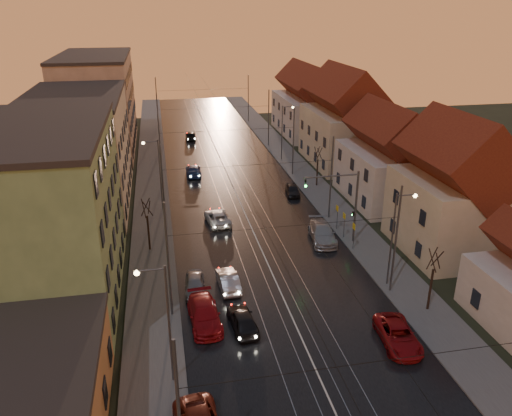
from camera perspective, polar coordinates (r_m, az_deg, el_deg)
ground at (r=32.20m, az=7.56°, el=-19.34°), size 160.00×160.00×0.00m
road at (r=66.67m, az=-3.21°, el=3.64°), size 16.00×120.00×0.04m
sidewalk_left at (r=66.12m, az=-11.84°, el=3.08°), size 4.00×120.00×0.15m
sidewalk_right at (r=68.65m, az=5.10°, el=4.19°), size 4.00×120.00×0.15m
tram_rail_0 at (r=66.41m, az=-5.10°, el=3.54°), size 0.06×120.00×0.03m
tram_rail_1 at (r=66.56m, az=-3.87°, el=3.62°), size 0.06×120.00×0.03m
tram_rail_2 at (r=66.76m, az=-2.56°, el=3.71°), size 0.06×120.00×0.03m
tram_rail_3 at (r=66.97m, az=-1.35°, el=3.79°), size 0.06×120.00×0.03m
apartment_left_1 at (r=40.49m, az=-23.09°, el=-1.02°), size 10.00×18.00×13.00m
apartment_left_2 at (r=59.32m, az=-19.55°, el=6.05°), size 10.00×20.00×12.00m
apartment_left_3 at (r=82.35m, az=-17.57°, el=11.28°), size 10.00×24.00×14.00m
house_right_1 at (r=48.13m, az=21.69°, el=1.43°), size 8.67×10.20×10.80m
house_right_2 at (r=59.08m, az=15.04°, el=5.14°), size 9.18×12.24×9.20m
house_right_3 at (r=72.08m, az=10.02°, el=9.54°), size 9.18×14.28×11.50m
house_right_4 at (r=88.91m, az=5.86°, el=11.64°), size 9.18×16.32×10.00m
catenary_pole_l_1 at (r=35.79m, az=-10.00°, el=-6.07°), size 0.16×0.16×9.00m
catenary_pole_r_1 at (r=39.68m, az=15.68°, el=-3.64°), size 0.16×0.16×9.00m
catenary_pole_l_2 at (r=49.54m, az=-10.56°, el=2.08°), size 0.16×0.16×9.00m
catenary_pole_r_2 at (r=52.42m, az=8.57°, el=3.34°), size 0.16×0.16×9.00m
catenary_pole_l_3 at (r=63.85m, az=-10.88°, el=6.63°), size 0.16×0.16×9.00m
catenary_pole_r_3 at (r=66.11m, az=4.29°, el=7.50°), size 0.16×0.16×9.00m
catenary_pole_l_4 at (r=78.43m, az=-11.09°, el=9.51°), size 0.16×0.16×9.00m
catenary_pole_r_4 at (r=80.27m, az=1.45°, el=10.20°), size 0.16×0.16×9.00m
catenary_pole_l_5 at (r=96.09m, az=-11.25°, el=11.80°), size 0.16×0.16×9.00m
catenary_pole_r_5 at (r=97.60m, az=-0.89°, el=12.37°), size 0.16×0.16×9.00m
street_lamp_0 at (r=29.58m, az=-10.59°, el=-11.83°), size 1.75×0.32×8.00m
street_lamp_1 at (r=40.54m, az=15.76°, el=-2.48°), size 1.75×0.32×8.00m
street_lamp_2 at (r=55.11m, az=-11.26°, el=4.52°), size 1.75×0.32×8.00m
street_lamp_3 at (r=72.71m, az=3.23°, el=9.21°), size 1.75×0.32×8.00m
traffic_light_mast at (r=46.91m, az=10.27°, el=1.06°), size 5.30×0.32×7.20m
bare_tree_0 at (r=46.60m, az=-12.24°, el=-2.05°), size 1.09×1.09×5.11m
bare_tree_1 at (r=39.02m, az=19.42°, el=-7.93°), size 1.09×1.09×5.11m
bare_tree_2 at (r=62.58m, az=7.03°, el=4.62°), size 1.09×1.09×5.11m
driving_car_0 at (r=35.93m, az=-1.54°, el=-12.68°), size 2.02×4.26×1.41m
driving_car_1 at (r=40.59m, az=-3.21°, el=-8.24°), size 1.65×4.27×1.39m
driving_car_2 at (r=52.14m, az=-4.42°, el=-1.09°), size 2.64×4.97×1.33m
driving_car_3 at (r=67.25m, az=-7.16°, el=4.27°), size 2.13×4.88×1.40m
driving_car_4 at (r=85.67m, az=-7.48°, el=8.19°), size 1.84×4.22×1.42m
parked_left_2 at (r=36.59m, az=-5.92°, el=-11.99°), size 2.37×5.30×1.51m
parked_left_3 at (r=40.36m, az=-7.01°, el=-8.64°), size 1.85×3.99×1.32m
parked_right_0 at (r=35.85m, az=15.92°, el=-13.81°), size 2.76×5.08×1.35m
parked_right_1 at (r=48.66m, az=7.58°, el=-2.84°), size 2.93×5.71×1.58m
parked_right_2 at (r=59.93m, az=4.21°, el=2.06°), size 1.98×3.93×1.28m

